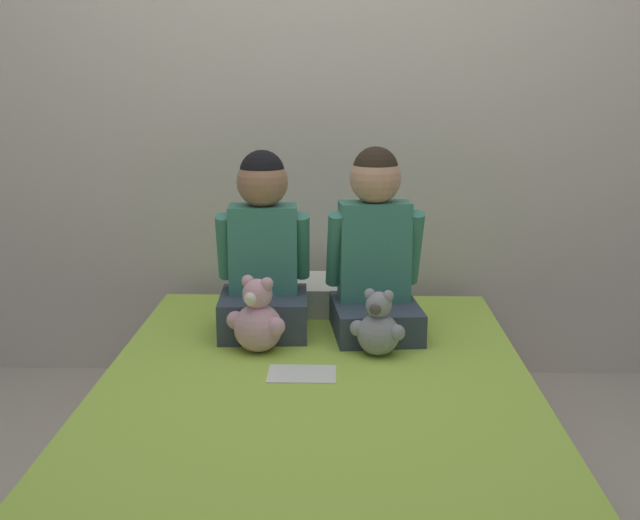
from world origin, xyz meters
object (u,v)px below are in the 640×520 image
object	(u,v)px
teddy_bear_held_by_right_child	(378,328)
pillow_at_headboard	(323,294)
bed	(316,437)
teddy_bear_held_by_left_child	(258,320)
child_on_left	(263,254)
child_on_right	(375,253)
sign_card	(302,374)

from	to	relation	value
teddy_bear_held_by_right_child	pillow_at_headboard	size ratio (longest dim) A/B	0.46
teddy_bear_held_by_right_child	bed	bearing A→B (deg)	-111.95
bed	teddy_bear_held_by_left_child	world-z (taller)	teddy_bear_held_by_left_child
child_on_left	teddy_bear_held_by_right_child	size ratio (longest dim) A/B	2.91
child_on_right	teddy_bear_held_by_right_child	xyz separation A→B (m)	(0.00, -0.25, -0.19)
bed	child_on_left	distance (m)	0.70
sign_card	bed	bearing A→B (deg)	-42.69
bed	child_on_right	distance (m)	0.71
pillow_at_headboard	bed	bearing A→B (deg)	-90.00
teddy_bear_held_by_right_child	sign_card	size ratio (longest dim) A/B	1.06
teddy_bear_held_by_left_child	pillow_at_headboard	xyz separation A→B (m)	(0.20, 0.51, -0.05)
sign_card	teddy_bear_held_by_left_child	bearing A→B (deg)	126.84
pillow_at_headboard	sign_card	distance (m)	0.73
child_on_left	pillow_at_headboard	world-z (taller)	child_on_left
teddy_bear_held_by_right_child	sign_card	distance (m)	0.32
bed	teddy_bear_held_by_left_child	distance (m)	0.44
child_on_left	sign_card	size ratio (longest dim) A/B	3.08
child_on_right	bed	bearing A→B (deg)	-118.49
sign_card	pillow_at_headboard	bearing A→B (deg)	86.37
child_on_left	teddy_bear_held_by_left_child	xyz separation A→B (m)	(0.00, -0.22, -0.17)
bed	teddy_bear_held_by_right_child	distance (m)	0.41
teddy_bear_held_by_left_child	child_on_right	bearing A→B (deg)	54.85
child_on_left	teddy_bear_held_by_left_child	size ratio (longest dim) A/B	2.51
teddy_bear_held_by_left_child	sign_card	distance (m)	0.28
bed	child_on_right	xyz separation A→B (m)	(0.19, 0.48, 0.48)
child_on_left	teddy_bear_held_by_right_child	xyz separation A→B (m)	(0.40, -0.25, -0.19)
child_on_left	child_on_right	bearing A→B (deg)	-2.03
teddy_bear_held_by_left_child	teddy_bear_held_by_right_child	bearing A→B (deg)	21.22
child_on_left	pillow_at_headboard	size ratio (longest dim) A/B	1.33
bed	sign_card	world-z (taller)	sign_card
child_on_left	pillow_at_headboard	distance (m)	0.42
bed	sign_card	bearing A→B (deg)	137.31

